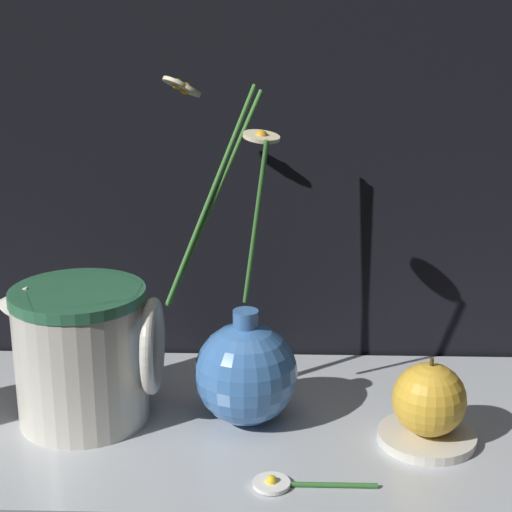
% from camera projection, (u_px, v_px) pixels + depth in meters
% --- Properties ---
extents(ground_plane, '(6.00, 6.00, 0.00)m').
position_uv_depth(ground_plane, '(260.00, 430.00, 0.93)').
color(ground_plane, black).
extents(shelf, '(0.89, 0.35, 0.01)m').
position_uv_depth(shelf, '(260.00, 425.00, 0.93)').
color(shelf, '#B2B7BC').
rests_on(shelf, ground_plane).
extents(vase_with_flowers, '(0.15, 0.18, 0.36)m').
position_uv_depth(vase_with_flowers, '(245.00, 365.00, 0.92)').
color(vase_with_flowers, '#3F72B7').
rests_on(vase_with_flowers, shelf).
extents(ceramic_pitcher, '(0.17, 0.14, 0.16)m').
position_uv_depth(ceramic_pitcher, '(83.00, 351.00, 0.91)').
color(ceramic_pitcher, beige).
rests_on(ceramic_pitcher, shelf).
extents(saucer_plate, '(0.10, 0.10, 0.01)m').
position_uv_depth(saucer_plate, '(427.00, 437.00, 0.88)').
color(saucer_plate, silver).
rests_on(saucer_plate, shelf).
extents(orange_fruit, '(0.08, 0.08, 0.08)m').
position_uv_depth(orange_fruit, '(429.00, 399.00, 0.87)').
color(orange_fruit, gold).
rests_on(orange_fruit, saucer_plate).
extents(loose_daisy, '(0.12, 0.04, 0.01)m').
position_uv_depth(loose_daisy, '(286.00, 483.00, 0.80)').
color(loose_daisy, '#336B2D').
rests_on(loose_daisy, shelf).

